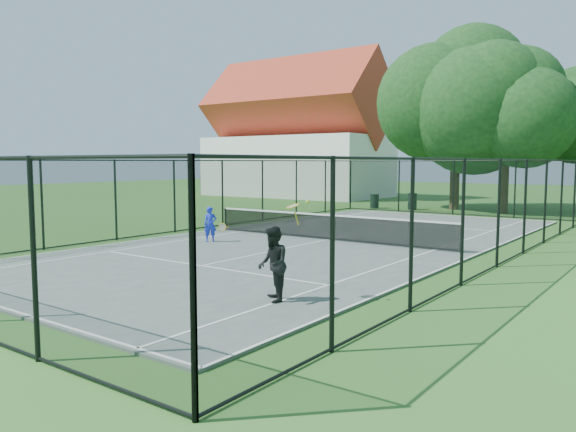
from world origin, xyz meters
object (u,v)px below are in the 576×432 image
Objects in this scene: tennis_net at (327,226)px; trash_bin_left at (374,201)px; trash_bin_right at (412,201)px; player_blue at (210,224)px; player_black at (273,264)px.

tennis_net reaches higher than trash_bin_left.
trash_bin_left is 2.42m from trash_bin_right.
trash_bin_right is (-3.18, 14.80, -0.07)m from tennis_net.
player_blue is at bearing -81.86° from trash_bin_left.
player_black reaches higher than trash_bin_right.
tennis_net is 10.03× the size of trash_bin_right.
tennis_net reaches higher than trash_bin_right.
trash_bin_right is 17.65m from player_blue.
player_black is (9.57, -22.79, 0.39)m from trash_bin_left.
tennis_net is 8.04× the size of player_blue.
trash_bin_right is 0.80× the size of player_blue.
player_black is at bearing -37.77° from player_blue.
player_blue is (2.47, -17.29, 0.24)m from trash_bin_left.
tennis_net is at bearing 42.61° from player_blue.
trash_bin_right is at bearing 107.24° from player_black.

